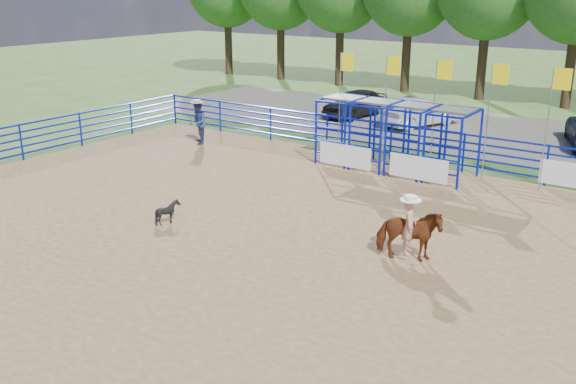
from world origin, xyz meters
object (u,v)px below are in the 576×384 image
at_px(calf, 168,212).
at_px(spectator_cowboy, 198,122).
at_px(car_a, 356,103).
at_px(horse_and_rider, 409,229).
at_px(car_b, 420,112).

bearing_deg(calf, spectator_cowboy, 8.54).
xyz_separation_m(calf, car_a, (-3.47, 17.26, 0.35)).
height_order(horse_and_rider, car_a, horse_and_rider).
bearing_deg(car_a, car_b, 2.92).
xyz_separation_m(spectator_cowboy, car_b, (6.41, 9.12, -0.27)).
bearing_deg(car_b, horse_and_rider, 133.79).
distance_m(calf, car_b, 16.97).
xyz_separation_m(horse_and_rider, calf, (-6.91, -1.66, -0.49)).
bearing_deg(calf, car_b, -30.36).
relative_size(calf, car_a, 0.17).
bearing_deg(calf, horse_and_rider, -105.70).
bearing_deg(calf, car_a, -17.83).
bearing_deg(car_b, car_a, 16.01).
bearing_deg(car_b, spectator_cowboy, 75.44).
height_order(calf, spectator_cowboy, spectator_cowboy).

